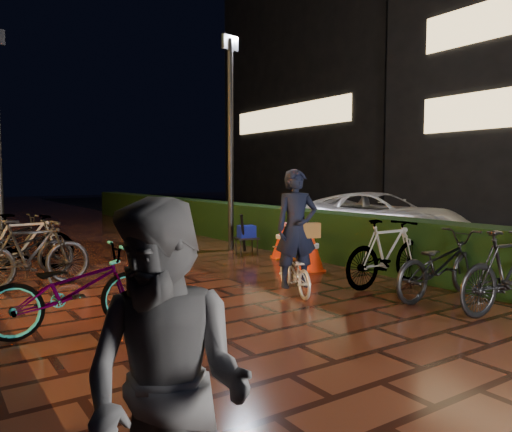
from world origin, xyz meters
TOP-DOWN VIEW (x-y plane):
  - ground at (0.00, 0.00)m, footprint 80.00×80.00m
  - asphalt_road at (9.00, 5.00)m, footprint 11.00×60.00m
  - hedge at (3.30, 8.00)m, footprint 0.70×20.00m
  - bystander_person at (-2.92, -2.57)m, footprint 1.00×1.04m
  - van at (6.44, 4.72)m, footprint 3.59×5.14m
  - far_buildings at (17.23, 9.61)m, footprint 9.08×31.00m
  - lamp_post_hedge at (2.27, 5.55)m, footprint 0.47×0.20m
  - cyclist at (0.81, 1.25)m, footprint 0.84×1.37m
  - traffic_barrier at (2.40, 3.24)m, footprint 0.91×1.92m
  - cart_assembly at (2.23, 4.81)m, footprint 0.59×0.51m
  - parked_bikes_storefront at (-2.38, 4.27)m, footprint 2.10×5.96m
  - parked_bikes_hedge at (2.38, -0.12)m, footprint 1.95×2.50m

SIDE VIEW (x-z plane):
  - ground at x=0.00m, z-range 0.00..0.00m
  - asphalt_road at x=9.00m, z-range 0.00..0.01m
  - traffic_barrier at x=2.40m, z-range 0.00..0.78m
  - cart_assembly at x=2.23m, z-range 0.01..0.94m
  - hedge at x=3.30m, z-range 0.00..1.00m
  - parked_bikes_storefront at x=-2.38m, z-range -0.03..1.05m
  - parked_bikes_hedge at x=2.38m, z-range -0.02..1.07m
  - van at x=6.44m, z-range 0.01..1.31m
  - cyclist at x=0.81m, z-range -0.24..1.62m
  - bystander_person at x=-2.92m, z-range 0.00..1.68m
  - lamp_post_hedge at x=2.27m, z-range 0.25..5.21m
  - far_buildings at x=17.23m, z-range -0.53..13.47m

